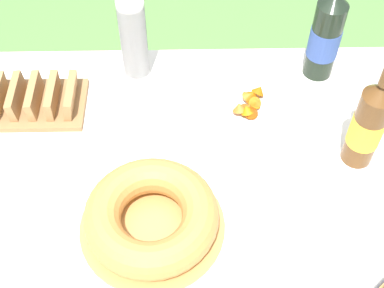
{
  "coord_description": "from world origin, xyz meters",
  "views": [
    {
      "loc": [
        0.02,
        -0.65,
        1.85
      ],
      "look_at": [
        0.03,
        0.14,
        0.84
      ],
      "focal_mm": 50.0,
      "sensor_mm": 36.0,
      "label": 1
    }
  ],
  "objects": [
    {
      "name": "garden_table",
      "position": [
        0.0,
        0.0,
        0.71
      ],
      "size": [
        1.71,
        1.08,
        0.77
      ],
      "color": "#A87A47",
      "rests_on": "ground_plane"
    },
    {
      "name": "tablecloth",
      "position": [
        0.0,
        0.0,
        0.76
      ],
      "size": [
        1.72,
        1.09,
        0.1
      ],
      "color": "white",
      "rests_on": "garden_table"
    },
    {
      "name": "bundt_cake",
      "position": [
        -0.06,
        -0.05,
        0.82
      ],
      "size": [
        0.33,
        0.33,
        0.09
      ],
      "color": "#B78447",
      "rests_on": "tablecloth"
    },
    {
      "name": "cup_stack",
      "position": [
        -0.12,
        0.45,
        0.9
      ],
      "size": [
        0.07,
        0.07,
        0.25
      ],
      "color": "white",
      "rests_on": "tablecloth"
    },
    {
      "name": "cider_bottle_amber",
      "position": [
        0.44,
        0.14,
        0.91
      ],
      "size": [
        0.08,
        0.08,
        0.34
      ],
      "color": "brown",
      "rests_on": "tablecloth"
    },
    {
      "name": "juice_bottle_red",
      "position": [
        0.39,
        0.45,
        0.91
      ],
      "size": [
        0.08,
        0.08,
        0.35
      ],
      "color": "black",
      "rests_on": "tablecloth"
    },
    {
      "name": "snack_plate_near",
      "position": [
        0.19,
        0.32,
        0.79
      ],
      "size": [
        0.2,
        0.2,
        0.06
      ],
      "color": "white",
      "rests_on": "tablecloth"
    },
    {
      "name": "bread_board",
      "position": [
        -0.38,
        0.33,
        0.8
      ],
      "size": [
        0.26,
        0.18,
        0.07
      ],
      "color": "olive",
      "rests_on": "tablecloth"
    }
  ]
}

